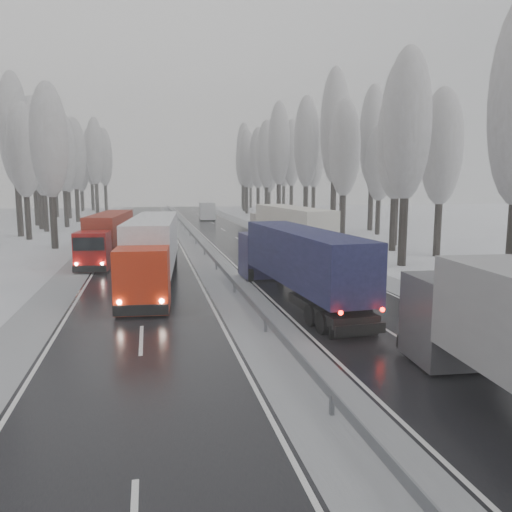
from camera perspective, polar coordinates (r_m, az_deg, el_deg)
name	(u,v)px	position (r m, az deg, el deg)	size (l,w,h in m)	color
ground	(403,506)	(11.53, 16.45, -25.74)	(260.00, 260.00, 0.00)	silver
carriageway_right	(278,263)	(40.11, 2.51, -0.84)	(7.50, 200.00, 0.03)	black
carriageway_left	(144,268)	(38.84, -12.66, -1.34)	(7.50, 200.00, 0.03)	black
median_slush	(213,265)	(39.13, -4.95, -1.09)	(3.00, 200.00, 0.04)	#9C9FA4
shoulder_right	(336,261)	(41.63, 9.11, -0.59)	(2.40, 200.00, 0.04)	#9C9FA4
shoulder_left	(76,270)	(39.21, -19.91, -1.54)	(2.40, 200.00, 0.04)	#9C9FA4
median_guardrail	(213,258)	(39.03, -4.96, -0.25)	(0.12, 200.00, 0.76)	slate
tree_18	(407,126)	(40.50, 16.91, 14.07)	(3.60, 3.60, 16.58)	black
tree_19	(442,148)	(46.61, 20.47, 11.52)	(3.60, 3.60, 14.57)	black
tree_20	(396,142)	(49.18, 15.74, 12.39)	(3.60, 3.60, 15.71)	black
tree_21	(398,127)	(53.91, 15.94, 13.98)	(3.60, 3.60, 18.62)	black
tree_22	(344,149)	(58.28, 10.08, 11.98)	(3.60, 3.60, 15.86)	black
tree_23	(380,164)	(64.41, 13.94, 10.19)	(3.60, 3.60, 13.55)	black
tree_24	(335,127)	(63.88, 9.01, 14.32)	(3.60, 3.60, 20.49)	black
tree_25	(373,137)	(70.18, 13.20, 13.11)	(3.60, 3.60, 19.44)	black
tree_26	(306,143)	(73.31, 5.78, 12.74)	(3.60, 3.60, 18.78)	black
tree_27	(343,151)	(79.43, 9.89, 11.78)	(3.60, 3.60, 17.62)	black
tree_28	(279,145)	(83.23, 2.65, 12.61)	(3.60, 3.60, 19.62)	black
tree_29	(314,153)	(89.11, 6.66, 11.66)	(3.60, 3.60, 18.11)	black
tree_30	(267,155)	(92.65, 1.21, 11.49)	(3.60, 3.60, 17.86)	black
tree_31	(292,154)	(98.04, 4.10, 11.56)	(3.60, 3.60, 18.58)	black
tree_32	(258,159)	(99.96, 0.24, 11.06)	(3.60, 3.60, 17.33)	black
tree_33	(269,169)	(104.49, 1.46, 9.89)	(3.60, 3.60, 14.33)	black
tree_34	(247,159)	(106.73, -1.08, 10.99)	(3.60, 3.60, 17.63)	black
tree_35	(284,159)	(112.75, 3.21, 11.04)	(3.60, 3.60, 18.25)	black
tree_36	(244,154)	(116.72, -1.39, 11.57)	(3.60, 3.60, 20.23)	black
tree_37	(269,166)	(121.99, 1.54, 10.28)	(3.60, 3.60, 16.37)	black
tree_38	(243,162)	(127.33, -1.53, 10.65)	(3.60, 3.60, 17.97)	black
tree_39	(251,167)	(131.76, -0.63, 10.08)	(3.60, 3.60, 16.19)	black
tree_62	(49,142)	(52.98, -22.58, 11.98)	(3.60, 3.60, 16.04)	black
tree_64	(24,151)	(62.59, -25.03, 10.82)	(3.60, 3.60, 15.42)	black
tree_65	(14,131)	(67.07, -25.94, 12.76)	(3.60, 3.60, 19.48)	black
tree_66	(42,157)	(71.99, -23.24, 10.40)	(3.60, 3.60, 15.23)	black
tree_67	(37,149)	(76.24, -23.76, 11.11)	(3.60, 3.60, 17.09)	black
tree_68	(63,153)	(78.43, -21.18, 10.95)	(3.60, 3.60, 16.65)	black
tree_69	(33,142)	(83.32, -24.17, 11.78)	(3.60, 3.60, 19.35)	black
tree_70	(75,155)	(88.37, -20.01, 10.83)	(3.60, 3.60, 17.09)	black
tree_71	(48,146)	(93.14, -22.68, 11.53)	(3.60, 3.60, 19.61)	black
tree_72	(67,164)	(97.93, -20.76, 9.76)	(3.60, 3.60, 15.11)	black
tree_73	(54,158)	(102.38, -22.09, 10.36)	(3.60, 3.60, 17.22)	black
tree_74	(95,152)	(108.31, -17.94, 11.25)	(3.60, 3.60, 19.68)	black
tree_75	(51,156)	(113.45, -22.39, 10.53)	(3.60, 3.60, 18.60)	black
tree_76	(104,158)	(117.52, -16.96, 10.68)	(3.60, 3.60, 18.55)	black
tree_77	(81,171)	(121.97, -19.42, 9.20)	(3.60, 3.60, 14.32)	black
tree_78	(91,156)	(124.43, -18.37, 10.76)	(3.60, 3.60, 19.55)	black
tree_79	(81,164)	(128.64, -19.39, 9.91)	(3.60, 3.60, 17.07)	black
truck_blue_box	(295,258)	(27.24, 4.47, -0.28)	(3.45, 15.68, 3.99)	#211F4E
truck_cream_box	(288,227)	(45.00, 3.66, 3.37)	(3.74, 16.98, 4.33)	#A79F94
box_truck_distant	(207,211)	(88.90, -5.64, 5.18)	(3.13, 8.50, 3.11)	silver
truck_red_white	(153,247)	(31.79, -11.72, 1.05)	(3.98, 16.63, 4.23)	red
truck_red_red	(109,232)	(44.57, -16.49, 2.60)	(3.76, 14.91, 3.79)	#990A08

